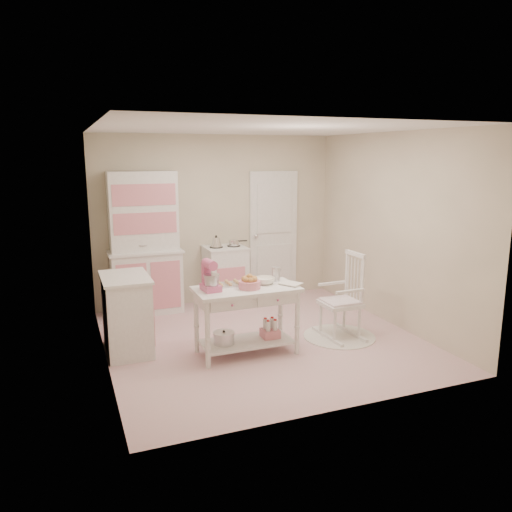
{
  "coord_description": "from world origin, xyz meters",
  "views": [
    {
      "loc": [
        -2.26,
        -5.54,
        2.31
      ],
      "look_at": [
        -0.02,
        0.17,
        1.05
      ],
      "focal_mm": 35.0,
      "sensor_mm": 36.0,
      "label": 1
    }
  ],
  "objects_px": {
    "stove": "(225,276)",
    "work_table": "(247,321)",
    "stand_mixer": "(211,276)",
    "base_cabinet": "(127,314)",
    "rocking_chair": "(341,296)",
    "hutch": "(145,243)",
    "bread_basket": "(250,285)"
  },
  "relations": [
    {
      "from": "stove",
      "to": "work_table",
      "type": "height_order",
      "value": "stove"
    },
    {
      "from": "work_table",
      "to": "stand_mixer",
      "type": "xyz_separation_m",
      "value": [
        -0.42,
        0.02,
        0.57
      ]
    },
    {
      "from": "stove",
      "to": "work_table",
      "type": "xyz_separation_m",
      "value": [
        -0.37,
        -1.94,
        -0.06
      ]
    },
    {
      "from": "base_cabinet",
      "to": "rocking_chair",
      "type": "height_order",
      "value": "rocking_chair"
    },
    {
      "from": "rocking_chair",
      "to": "base_cabinet",
      "type": "bearing_deg",
      "value": 166.71
    },
    {
      "from": "base_cabinet",
      "to": "work_table",
      "type": "height_order",
      "value": "base_cabinet"
    },
    {
      "from": "stove",
      "to": "stand_mixer",
      "type": "bearing_deg",
      "value": -112.36
    },
    {
      "from": "hutch",
      "to": "stand_mixer",
      "type": "xyz_separation_m",
      "value": [
        0.41,
        -1.97,
        -0.07
      ]
    },
    {
      "from": "stove",
      "to": "bread_basket",
      "type": "relative_size",
      "value": 3.68
    },
    {
      "from": "base_cabinet",
      "to": "bread_basket",
      "type": "bearing_deg",
      "value": -25.59
    },
    {
      "from": "hutch",
      "to": "stand_mixer",
      "type": "bearing_deg",
      "value": -78.32
    },
    {
      "from": "stove",
      "to": "base_cabinet",
      "type": "distance_m",
      "value": 2.15
    },
    {
      "from": "hutch",
      "to": "base_cabinet",
      "type": "distance_m",
      "value": 1.6
    },
    {
      "from": "base_cabinet",
      "to": "bread_basket",
      "type": "xyz_separation_m",
      "value": [
        1.31,
        -0.63,
        0.39
      ]
    },
    {
      "from": "work_table",
      "to": "stove",
      "type": "bearing_deg",
      "value": 79.18
    },
    {
      "from": "hutch",
      "to": "bread_basket",
      "type": "relative_size",
      "value": 8.32
    },
    {
      "from": "hutch",
      "to": "base_cabinet",
      "type": "xyz_separation_m",
      "value": [
        -0.46,
        -1.42,
        -0.58
      ]
    },
    {
      "from": "rocking_chair",
      "to": "work_table",
      "type": "bearing_deg",
      "value": -179.19
    },
    {
      "from": "work_table",
      "to": "stand_mixer",
      "type": "height_order",
      "value": "stand_mixer"
    },
    {
      "from": "bread_basket",
      "to": "stand_mixer",
      "type": "bearing_deg",
      "value": 170.96
    },
    {
      "from": "hutch",
      "to": "rocking_chair",
      "type": "xyz_separation_m",
      "value": [
        2.12,
        -1.93,
        -0.49
      ]
    },
    {
      "from": "base_cabinet",
      "to": "bread_basket",
      "type": "relative_size",
      "value": 3.68
    },
    {
      "from": "hutch",
      "to": "rocking_chair",
      "type": "height_order",
      "value": "hutch"
    },
    {
      "from": "hutch",
      "to": "rocking_chair",
      "type": "relative_size",
      "value": 1.89
    },
    {
      "from": "stand_mixer",
      "to": "work_table",
      "type": "bearing_deg",
      "value": -8.99
    },
    {
      "from": "hutch",
      "to": "rocking_chair",
      "type": "distance_m",
      "value": 2.91
    },
    {
      "from": "hutch",
      "to": "stove",
      "type": "distance_m",
      "value": 1.33
    },
    {
      "from": "rocking_chair",
      "to": "bread_basket",
      "type": "relative_size",
      "value": 4.4
    },
    {
      "from": "hutch",
      "to": "stove",
      "type": "height_order",
      "value": "hutch"
    },
    {
      "from": "work_table",
      "to": "base_cabinet",
      "type": "bearing_deg",
      "value": 155.88
    },
    {
      "from": "work_table",
      "to": "rocking_chair",
      "type": "bearing_deg",
      "value": 2.9
    },
    {
      "from": "stove",
      "to": "work_table",
      "type": "relative_size",
      "value": 0.77
    }
  ]
}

